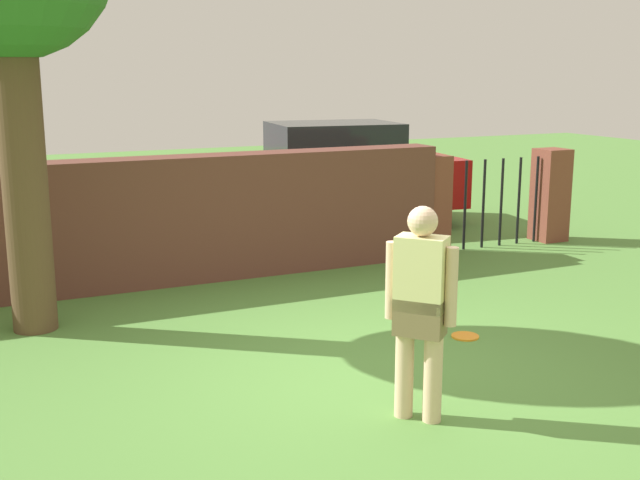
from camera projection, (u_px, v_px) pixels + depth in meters
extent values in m
plane|color=#568C3D|center=(376.00, 376.00, 6.81)|extent=(40.00, 40.00, 0.00)
cube|color=brown|center=(112.00, 225.00, 9.34)|extent=(8.65, 0.50, 1.55)
cylinder|color=brown|center=(24.00, 177.00, 7.71)|extent=(0.43, 0.43, 3.09)
cylinder|color=beige|center=(405.00, 363.00, 5.93)|extent=(0.14, 0.14, 0.85)
cylinder|color=beige|center=(433.00, 367.00, 5.85)|extent=(0.14, 0.14, 0.85)
cube|color=olive|center=(420.00, 316.00, 5.81)|extent=(0.40, 0.42, 0.28)
cube|color=beige|center=(421.00, 273.00, 5.74)|extent=(0.40, 0.42, 0.55)
sphere|color=beige|center=(423.00, 221.00, 5.66)|extent=(0.22, 0.22, 0.22)
cylinder|color=beige|center=(392.00, 280.00, 5.85)|extent=(0.09, 0.09, 0.58)
cylinder|color=beige|center=(451.00, 287.00, 5.67)|extent=(0.09, 0.09, 0.58)
cube|color=brown|center=(430.00, 205.00, 11.18)|extent=(0.44, 0.44, 1.40)
cube|color=brown|center=(550.00, 195.00, 12.06)|extent=(0.44, 0.44, 1.40)
cylinder|color=black|center=(446.00, 207.00, 11.30)|extent=(0.04, 0.04, 1.30)
cylinder|color=black|center=(465.00, 205.00, 11.43)|extent=(0.04, 0.04, 1.30)
cylinder|color=black|center=(483.00, 204.00, 11.57)|extent=(0.04, 0.04, 1.30)
cylinder|color=black|center=(501.00, 202.00, 11.70)|extent=(0.04, 0.04, 1.30)
cylinder|color=black|center=(519.00, 201.00, 11.83)|extent=(0.04, 0.04, 1.30)
cylinder|color=black|center=(536.00, 199.00, 11.96)|extent=(0.04, 0.04, 1.30)
cube|color=#A51111|center=(334.00, 183.00, 13.13)|extent=(4.37, 2.18, 0.80)
cube|color=#1E2328|center=(334.00, 141.00, 12.99)|extent=(2.16, 1.72, 0.60)
cylinder|color=black|center=(389.00, 196.00, 14.42)|extent=(0.66, 0.29, 0.64)
cylinder|color=black|center=(430.00, 211.00, 12.84)|extent=(0.66, 0.29, 0.64)
cylinder|color=black|center=(242.00, 203.00, 13.59)|extent=(0.66, 0.29, 0.64)
cylinder|color=black|center=(267.00, 221.00, 12.01)|extent=(0.66, 0.29, 0.64)
cylinder|color=orange|center=(465.00, 336.00, 7.78)|extent=(0.27, 0.27, 0.02)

